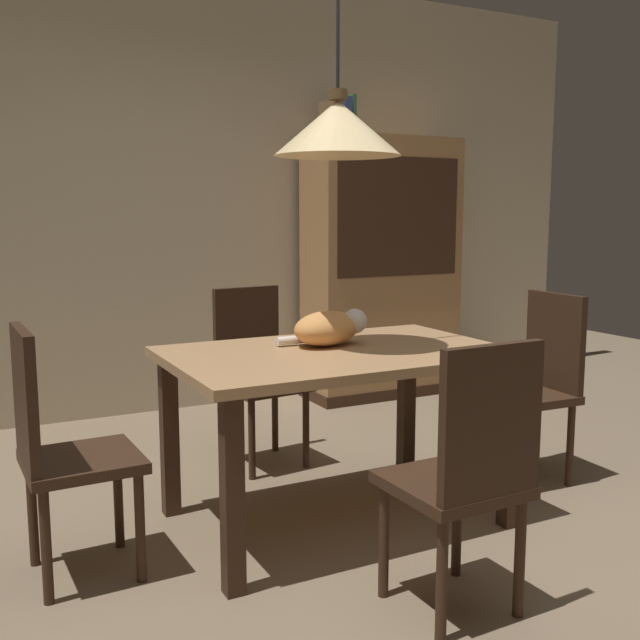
{
  "coord_description": "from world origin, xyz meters",
  "views": [
    {
      "loc": [
        -1.49,
        -2.19,
        1.32
      ],
      "look_at": [
        -0.02,
        0.68,
        0.85
      ],
      "focal_mm": 41.29,
      "sensor_mm": 36.0,
      "label": 1
    }
  ],
  "objects_px": {
    "chair_near_front": "(468,468)",
    "book_blue_wide": "(340,117)",
    "book_green_slim": "(348,116)",
    "cat_sleeping": "(329,328)",
    "book_brown_thick": "(331,118)",
    "pendant_lamp": "(338,127)",
    "hutch_bookcase": "(381,273)",
    "chair_left_side": "(58,443)",
    "chair_far_back": "(256,367)",
    "chair_right_side": "(537,378)",
    "dining_table": "(337,373)"
  },
  "relations": [
    {
      "from": "chair_near_front",
      "to": "book_blue_wide",
      "type": "bearing_deg",
      "value": 69.42
    },
    {
      "from": "book_green_slim",
      "to": "cat_sleeping",
      "type": "bearing_deg",
      "value": -121.47
    },
    {
      "from": "book_blue_wide",
      "to": "book_brown_thick",
      "type": "bearing_deg",
      "value": 180.0
    },
    {
      "from": "pendant_lamp",
      "to": "book_brown_thick",
      "type": "height_order",
      "value": "pendant_lamp"
    },
    {
      "from": "chair_near_front",
      "to": "book_brown_thick",
      "type": "bearing_deg",
      "value": 70.82
    },
    {
      "from": "pendant_lamp",
      "to": "hutch_bookcase",
      "type": "height_order",
      "value": "pendant_lamp"
    },
    {
      "from": "chair_near_front",
      "to": "chair_left_side",
      "type": "bearing_deg",
      "value": 142.22
    },
    {
      "from": "chair_left_side",
      "to": "cat_sleeping",
      "type": "xyz_separation_m",
      "value": [
        1.15,
        0.12,
        0.32
      ]
    },
    {
      "from": "chair_far_back",
      "to": "book_green_slim",
      "type": "distance_m",
      "value": 2.06
    },
    {
      "from": "chair_left_side",
      "to": "hutch_bookcase",
      "type": "height_order",
      "value": "hutch_bookcase"
    },
    {
      "from": "chair_left_side",
      "to": "pendant_lamp",
      "type": "height_order",
      "value": "pendant_lamp"
    },
    {
      "from": "book_blue_wide",
      "to": "chair_right_side",
      "type": "bearing_deg",
      "value": -86.68
    },
    {
      "from": "book_blue_wide",
      "to": "book_green_slim",
      "type": "distance_m",
      "value": 0.06
    },
    {
      "from": "hutch_bookcase",
      "to": "cat_sleeping",
      "type": "bearing_deg",
      "value": -127.92
    },
    {
      "from": "chair_far_back",
      "to": "cat_sleeping",
      "type": "distance_m",
      "value": 0.83
    },
    {
      "from": "cat_sleeping",
      "to": "book_green_slim",
      "type": "bearing_deg",
      "value": 58.53
    },
    {
      "from": "chair_far_back",
      "to": "book_blue_wide",
      "type": "height_order",
      "value": "book_blue_wide"
    },
    {
      "from": "book_blue_wide",
      "to": "chair_far_back",
      "type": "bearing_deg",
      "value": -137.06
    },
    {
      "from": "pendant_lamp",
      "to": "book_green_slim",
      "type": "height_order",
      "value": "pendant_lamp"
    },
    {
      "from": "pendant_lamp",
      "to": "book_green_slim",
      "type": "bearing_deg",
      "value": 59.58
    },
    {
      "from": "chair_right_side",
      "to": "pendant_lamp",
      "type": "xyz_separation_m",
      "value": [
        -1.13,
        0.0,
        1.15
      ]
    },
    {
      "from": "dining_table",
      "to": "book_brown_thick",
      "type": "relative_size",
      "value": 5.83
    },
    {
      "from": "chair_left_side",
      "to": "cat_sleeping",
      "type": "bearing_deg",
      "value": 5.83
    },
    {
      "from": "chair_near_front",
      "to": "dining_table",
      "type": "bearing_deg",
      "value": 90.13
    },
    {
      "from": "chair_right_side",
      "to": "book_blue_wide",
      "type": "distance_m",
      "value": 2.35
    },
    {
      "from": "dining_table",
      "to": "book_blue_wide",
      "type": "distance_m",
      "value": 2.48
    },
    {
      "from": "dining_table",
      "to": "pendant_lamp",
      "type": "xyz_separation_m",
      "value": [
        0.0,
        0.0,
        1.01
      ]
    },
    {
      "from": "cat_sleeping",
      "to": "book_blue_wide",
      "type": "bearing_deg",
      "value": 59.93
    },
    {
      "from": "pendant_lamp",
      "to": "chair_near_front",
      "type": "bearing_deg",
      "value": -89.87
    },
    {
      "from": "pendant_lamp",
      "to": "hutch_bookcase",
      "type": "distance_m",
      "value": 2.41
    },
    {
      "from": "chair_near_front",
      "to": "pendant_lamp",
      "type": "bearing_deg",
      "value": 90.13
    },
    {
      "from": "book_green_slim",
      "to": "chair_near_front",
      "type": "bearing_deg",
      "value": -111.63
    },
    {
      "from": "dining_table",
      "to": "hutch_bookcase",
      "type": "bearing_deg",
      "value": 53.37
    },
    {
      "from": "book_brown_thick",
      "to": "book_blue_wide",
      "type": "distance_m",
      "value": 0.08
    },
    {
      "from": "chair_far_back",
      "to": "chair_near_front",
      "type": "height_order",
      "value": "same"
    },
    {
      "from": "chair_far_back",
      "to": "book_blue_wide",
      "type": "xyz_separation_m",
      "value": [
        1.03,
        0.96,
        1.46
      ]
    },
    {
      "from": "chair_right_side",
      "to": "chair_left_side",
      "type": "xyz_separation_m",
      "value": [
        -2.26,
        0.0,
        0.0
      ]
    },
    {
      "from": "chair_near_front",
      "to": "pendant_lamp",
      "type": "xyz_separation_m",
      "value": [
        -0.0,
        0.88,
        1.15
      ]
    },
    {
      "from": "cat_sleeping",
      "to": "pendant_lamp",
      "type": "distance_m",
      "value": 0.84
    },
    {
      "from": "book_blue_wide",
      "to": "chair_near_front",
      "type": "bearing_deg",
      "value": -110.58
    },
    {
      "from": "chair_near_front",
      "to": "book_brown_thick",
      "type": "distance_m",
      "value": 3.22
    },
    {
      "from": "chair_right_side",
      "to": "book_brown_thick",
      "type": "bearing_deg",
      "value": 95.65
    },
    {
      "from": "chair_right_side",
      "to": "chair_near_front",
      "type": "relative_size",
      "value": 1.0
    },
    {
      "from": "book_blue_wide",
      "to": "chair_left_side",
      "type": "bearing_deg",
      "value": -139.46
    },
    {
      "from": "book_green_slim",
      "to": "book_blue_wide",
      "type": "bearing_deg",
      "value": 180.0
    },
    {
      "from": "chair_right_side",
      "to": "chair_left_side",
      "type": "height_order",
      "value": "same"
    },
    {
      "from": "chair_right_side",
      "to": "book_blue_wide",
      "type": "relative_size",
      "value": 3.88
    },
    {
      "from": "chair_left_side",
      "to": "cat_sleeping",
      "type": "distance_m",
      "value": 1.2
    },
    {
      "from": "cat_sleeping",
      "to": "book_brown_thick",
      "type": "xyz_separation_m",
      "value": [
        0.92,
        1.72,
        1.13
      ]
    },
    {
      "from": "chair_left_side",
      "to": "chair_right_side",
      "type": "bearing_deg",
      "value": -0.03
    }
  ]
}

